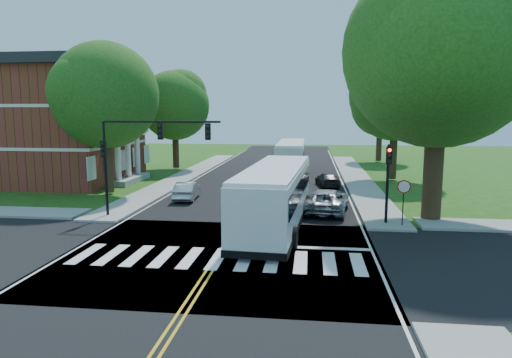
# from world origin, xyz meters

# --- Properties ---
(ground) EXTENTS (140.00, 140.00, 0.00)m
(ground) POSITION_xyz_m (0.00, 0.00, 0.00)
(ground) COLOR #174C13
(ground) RESTS_ON ground
(road) EXTENTS (14.00, 96.00, 0.01)m
(road) POSITION_xyz_m (0.00, 18.00, 0.01)
(road) COLOR black
(road) RESTS_ON ground
(cross_road) EXTENTS (60.00, 12.00, 0.01)m
(cross_road) POSITION_xyz_m (0.00, 0.00, 0.01)
(cross_road) COLOR black
(cross_road) RESTS_ON ground
(center_line) EXTENTS (0.36, 70.00, 0.01)m
(center_line) POSITION_xyz_m (0.00, 22.00, 0.01)
(center_line) COLOR gold
(center_line) RESTS_ON road
(edge_line_w) EXTENTS (0.12, 70.00, 0.01)m
(edge_line_w) POSITION_xyz_m (-6.80, 22.00, 0.01)
(edge_line_w) COLOR silver
(edge_line_w) RESTS_ON road
(edge_line_e) EXTENTS (0.12, 70.00, 0.01)m
(edge_line_e) POSITION_xyz_m (6.80, 22.00, 0.01)
(edge_line_e) COLOR silver
(edge_line_e) RESTS_ON road
(crosswalk) EXTENTS (12.60, 3.00, 0.01)m
(crosswalk) POSITION_xyz_m (0.00, -0.50, 0.02)
(crosswalk) COLOR silver
(crosswalk) RESTS_ON road
(stop_bar) EXTENTS (6.60, 0.40, 0.01)m
(stop_bar) POSITION_xyz_m (3.50, 1.60, 0.02)
(stop_bar) COLOR silver
(stop_bar) RESTS_ON road
(sidewalk_nw) EXTENTS (2.60, 40.00, 0.15)m
(sidewalk_nw) POSITION_xyz_m (-8.30, 25.00, 0.07)
(sidewalk_nw) COLOR gray
(sidewalk_nw) RESTS_ON ground
(sidewalk_ne) EXTENTS (2.60, 40.00, 0.15)m
(sidewalk_ne) POSITION_xyz_m (8.30, 25.00, 0.07)
(sidewalk_ne) COLOR gray
(sidewalk_ne) RESTS_ON ground
(tree_ne_big) EXTENTS (10.80, 10.80, 14.91)m
(tree_ne_big) POSITION_xyz_m (11.00, 8.00, 9.62)
(tree_ne_big) COLOR #352515
(tree_ne_big) RESTS_ON ground
(tree_west_near) EXTENTS (8.00, 8.00, 11.40)m
(tree_west_near) POSITION_xyz_m (-11.50, 14.00, 7.53)
(tree_west_near) COLOR #352515
(tree_west_near) RESTS_ON ground
(tree_west_far) EXTENTS (7.60, 7.60, 10.67)m
(tree_west_far) POSITION_xyz_m (-11.00, 30.00, 7.00)
(tree_west_far) COLOR #352515
(tree_west_far) RESTS_ON ground
(tree_east_mid) EXTENTS (8.40, 8.40, 11.93)m
(tree_east_mid) POSITION_xyz_m (11.50, 24.00, 7.86)
(tree_east_mid) COLOR #352515
(tree_east_mid) RESTS_ON ground
(tree_east_far) EXTENTS (7.20, 7.20, 10.34)m
(tree_east_far) POSITION_xyz_m (12.50, 40.00, 6.86)
(tree_east_far) COLOR #352515
(tree_east_far) RESTS_ON ground
(brick_building) EXTENTS (20.00, 13.00, 10.80)m
(brick_building) POSITION_xyz_m (-21.95, 20.00, 5.42)
(brick_building) COLOR brown
(brick_building) RESTS_ON ground
(signal_nw) EXTENTS (7.15, 0.46, 5.66)m
(signal_nw) POSITION_xyz_m (-5.86, 6.43, 4.38)
(signal_nw) COLOR black
(signal_nw) RESTS_ON ground
(signal_ne) EXTENTS (0.30, 0.46, 4.40)m
(signal_ne) POSITION_xyz_m (8.20, 6.44, 2.96)
(signal_ne) COLOR black
(signal_ne) RESTS_ON ground
(stop_sign) EXTENTS (0.76, 0.08, 2.53)m
(stop_sign) POSITION_xyz_m (9.00, 5.98, 2.03)
(stop_sign) COLOR black
(stop_sign) RESTS_ON ground
(bus_lead) EXTENTS (3.74, 13.13, 3.36)m
(bus_lead) POSITION_xyz_m (2.06, 5.42, 1.79)
(bus_lead) COLOR white
(bus_lead) RESTS_ON road
(bus_follow) EXTENTS (3.10, 12.46, 3.22)m
(bus_follow) POSITION_xyz_m (1.89, 28.56, 1.71)
(bus_follow) COLOR white
(bus_follow) RESTS_ON road
(hatchback) EXTENTS (1.69, 4.06, 1.31)m
(hatchback) POSITION_xyz_m (-4.92, 12.51, 0.67)
(hatchback) COLOR #B7B9BE
(hatchback) RESTS_ON road
(suv) EXTENTS (3.16, 5.59, 1.47)m
(suv) POSITION_xyz_m (5.03, 9.44, 0.75)
(suv) COLOR #A6A8AD
(suv) RESTS_ON road
(dark_sedan) EXTENTS (2.26, 4.29, 1.19)m
(dark_sedan) POSITION_xyz_m (5.42, 19.58, 0.60)
(dark_sedan) COLOR black
(dark_sedan) RESTS_ON road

